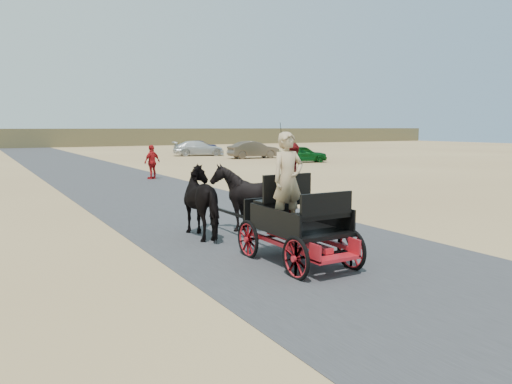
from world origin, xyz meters
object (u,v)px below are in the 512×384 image
horse_left (207,202)px  car_d (199,147)px  carriage (297,244)px  pedestrian (152,162)px  car_b (254,150)px  horse_right (247,198)px  car_c (199,148)px  car_a (302,154)px

horse_left → car_d: horse_left is taller
carriage → pedestrian: pedestrian is taller
carriage → car_b: (15.43, 28.81, 0.35)m
car_b → car_d: bearing=12.2°
car_b → horse_left: bearing=154.4°
car_b → car_d: size_ratio=0.94×
horse_right → car_c: (12.33, 31.55, -0.17)m
carriage → car_a: bearing=54.6°
carriage → horse_right: (0.55, 3.00, 0.49)m
car_d → car_c: bearing=127.2°
horse_left → pedestrian: bearing=-103.0°
car_a → car_c: size_ratio=0.78×
car_d → car_a: bearing=157.4°
pedestrian → car_a: (13.60, 6.21, -0.24)m
carriage → horse_left: horse_left is taller
horse_left → horse_right: bearing=-180.0°
horse_left → horse_right: horse_right is taller
pedestrian → carriage: bearing=54.0°
carriage → car_b: car_b is taller
car_c → car_d: (1.56, 3.53, -0.04)m
carriage → horse_left: bearing=100.4°
horse_right → pedestrian: 13.70m
carriage → horse_left: 3.09m
horse_right → car_a: (15.62, 19.76, -0.23)m
horse_right → pedestrian: pedestrian is taller
horse_left → car_b: horse_left is taller
car_a → horse_left: bearing=160.5°
horse_right → car_d: horse_right is taller
car_c → pedestrian: bearing=163.6°
carriage → horse_left: (-0.55, 3.00, 0.49)m
car_c → car_d: size_ratio=1.02×
horse_left → car_a: (16.72, 19.76, -0.23)m
horse_right → car_d: size_ratio=0.37×
horse_right → car_a: horse_right is taller
horse_right → car_d: bearing=-111.6°
horse_left → car_a: bearing=-130.2°
carriage → car_d: size_ratio=0.52×
car_a → car_d: (-1.73, 15.32, 0.02)m
pedestrian → car_d: pedestrian is taller
horse_right → car_c: bearing=-111.4°
carriage → car_d: 40.72m
pedestrian → car_b: 17.77m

